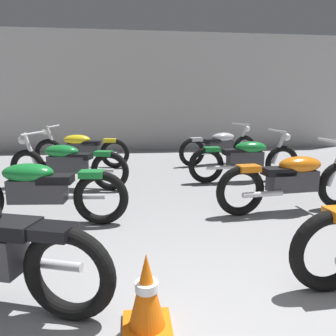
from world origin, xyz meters
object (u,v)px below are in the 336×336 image
Objects in this scene: motorcycle_right_row_1 at (293,179)px; motorcycle_right_row_2 at (246,158)px; motorcycle_left_row_1 at (37,189)px; motorcycle_left_row_2 at (67,163)px; traffic_cone at (147,294)px; motorcycle_right_row_3 at (220,146)px; motorcycle_left_row_3 at (81,148)px.

motorcycle_right_row_2 is at bearing 91.02° from motorcycle_right_row_1.
motorcycle_right_row_2 is at bearing 28.89° from motorcycle_left_row_1.
motorcycle_left_row_1 and motorcycle_left_row_2 have the same top height.
motorcycle_left_row_2 is 0.98× the size of motorcycle_right_row_1.
motorcycle_right_row_1 is 4.02× the size of traffic_cone.
motorcycle_right_row_3 is at bearing 30.41° from motorcycle_left_row_2.
motorcycle_left_row_1 is 3.51m from motorcycle_left_row_3.
motorcycle_left_row_2 is at bearing -89.19° from motorcycle_left_row_3.
motorcycle_right_row_3 is 5.97m from traffic_cone.
motorcycle_left_row_3 is 3.28m from motorcycle_right_row_3.
motorcycle_left_row_1 is at bearing -132.39° from motorcycle_right_row_3.
motorcycle_left_row_2 and motorcycle_right_row_1 have the same top height.
motorcycle_left_row_3 reaches higher than traffic_cone.
motorcycle_right_row_3 is (3.29, 3.61, 0.00)m from motorcycle_left_row_1.
motorcycle_right_row_2 reaches higher than traffic_cone.
motorcycle_left_row_1 is at bearing -91.17° from motorcycle_left_row_2.
motorcycle_right_row_1 is at bearing -89.75° from motorcycle_right_row_3.
motorcycle_right_row_3 is at bearing 90.25° from motorcycle_right_row_1.
motorcycle_left_row_1 is 1.02× the size of motorcycle_left_row_2.
motorcycle_left_row_2 is 0.98× the size of motorcycle_left_row_3.
motorcycle_right_row_1 is at bearing -26.04° from motorcycle_left_row_2.
motorcycle_left_row_3 is 1.00× the size of motorcycle_right_row_2.
motorcycle_left_row_1 reaches higher than traffic_cone.
motorcycle_right_row_2 and motorcycle_right_row_3 have the same top height.
motorcycle_right_row_3 is (3.28, 0.10, 0.00)m from motorcycle_left_row_3.
motorcycle_left_row_1 is 3.31m from motorcycle_right_row_1.
motorcycle_right_row_2 is 1.80m from motorcycle_right_row_3.
motorcycle_left_row_3 is at bearing -178.29° from motorcycle_right_row_3.
motorcycle_left_row_2 is at bearing 107.72° from traffic_cone.
traffic_cone is (1.21, -1.99, -0.19)m from motorcycle_left_row_1.
traffic_cone is at bearing -77.66° from motorcycle_left_row_3.
motorcycle_left_row_2 reaches higher than traffic_cone.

